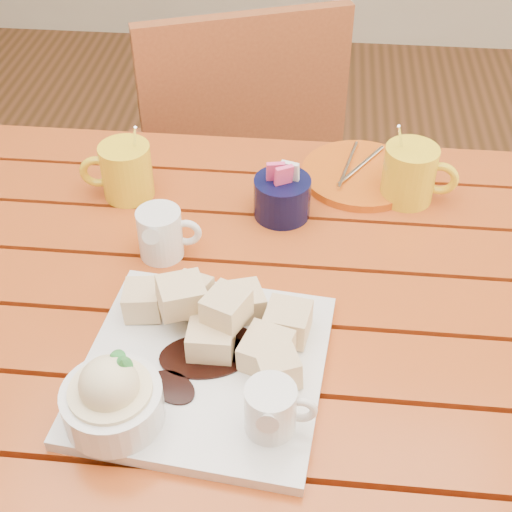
# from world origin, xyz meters

# --- Properties ---
(table) EXTENTS (1.20, 0.79, 0.75)m
(table) POSITION_xyz_m (0.00, 0.00, 0.64)
(table) COLOR #B05016
(table) RESTS_ON ground
(dessert_plate) EXTENTS (0.31, 0.31, 0.12)m
(dessert_plate) POSITION_xyz_m (-0.01, -0.17, 0.78)
(dessert_plate) COLOR white
(dessert_plate) RESTS_ON table
(coffee_mug_left) EXTENTS (0.11, 0.08, 0.13)m
(coffee_mug_left) POSITION_xyz_m (-0.17, 0.21, 0.80)
(coffee_mug_left) COLOR yellow
(coffee_mug_left) RESTS_ON table
(coffee_mug_right) EXTENTS (0.12, 0.08, 0.14)m
(coffee_mug_right) POSITION_xyz_m (0.28, 0.24, 0.80)
(coffee_mug_right) COLOR yellow
(coffee_mug_right) RESTS_ON table
(cream_pitcher) EXTENTS (0.09, 0.08, 0.08)m
(cream_pitcher) POSITION_xyz_m (-0.09, 0.06, 0.79)
(cream_pitcher) COLOR white
(cream_pitcher) RESTS_ON table
(sugar_caddy) EXTENTS (0.09, 0.09, 0.10)m
(sugar_caddy) POSITION_xyz_m (0.08, 0.18, 0.78)
(sugar_caddy) COLOR black
(sugar_caddy) RESTS_ON table
(orange_saucer) EXTENTS (0.20, 0.20, 0.02)m
(orange_saucer) POSITION_xyz_m (0.20, 0.29, 0.76)
(orange_saucer) COLOR #D15612
(orange_saucer) RESTS_ON table
(chair_far) EXTENTS (0.55, 0.55, 0.90)m
(chair_far) POSITION_xyz_m (-0.06, 0.68, 0.51)
(chair_far) COLOR brown
(chair_far) RESTS_ON ground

